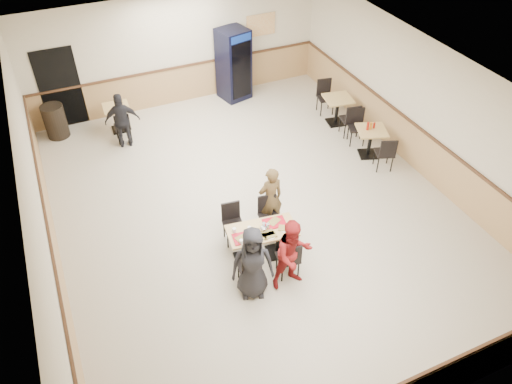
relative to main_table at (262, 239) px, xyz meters
name	(u,v)px	position (x,y,z in m)	size (l,w,h in m)	color
ground	(255,207)	(0.44, 1.32, -0.45)	(10.00, 10.00, 0.00)	beige
room_shell	(278,110)	(2.21, 3.87, 0.12)	(10.00, 10.00, 10.00)	silver
main_table	(262,239)	(0.00, 0.00, 0.00)	(1.35, 0.80, 0.68)	black
main_chairs	(260,240)	(-0.05, 0.01, -0.02)	(1.32, 1.63, 0.87)	black
diner_woman_left	(252,263)	(-0.51, -0.71, 0.29)	(0.73, 0.47, 1.49)	black
diner_woman_right	(293,254)	(0.21, -0.81, 0.28)	(0.71, 0.55, 1.46)	maroon
diner_man_opposite	(270,198)	(0.51, 0.71, 0.26)	(0.52, 0.34, 1.42)	brown
lone_diner	(122,121)	(-1.51, 4.75, 0.25)	(0.83, 0.34, 1.41)	black
tabletop_clutter	(261,231)	(-0.05, -0.05, 0.25)	(1.14, 0.55, 0.12)	red
side_table_near	(371,138)	(3.72, 1.96, 0.02)	(0.85, 0.85, 0.71)	black
side_table_near_chair_south	(385,152)	(3.72, 1.38, 0.00)	(0.42, 0.42, 0.91)	black
side_table_near_chair_north	(357,127)	(3.72, 2.53, 0.00)	(0.42, 0.42, 0.91)	black
side_table_far	(337,107)	(3.76, 3.52, 0.04)	(0.80, 0.80, 0.74)	black
side_table_far_chair_south	(350,118)	(3.76, 2.93, 0.01)	(0.43, 0.43, 0.93)	black
side_table_far_chair_north	(326,97)	(3.76, 4.11, 0.01)	(0.43, 0.43, 0.93)	black
condiment_caddy	(370,126)	(3.69, 2.01, 0.35)	(0.23, 0.06, 0.20)	#A41A0B
back_table	(117,114)	(-1.51, 5.52, 0.00)	(0.67, 0.67, 0.68)	black
back_table_chair_lone	(122,126)	(-1.51, 4.98, -0.02)	(0.40, 0.40, 0.86)	black
pepsi_cooler	(234,64)	(1.86, 5.92, 0.53)	(0.90, 0.90, 1.97)	black
trash_bin	(55,121)	(-2.99, 5.87, -0.03)	(0.54, 0.54, 0.86)	black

